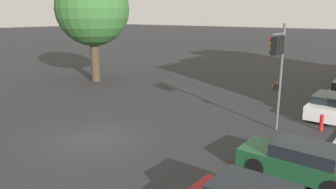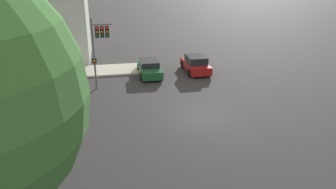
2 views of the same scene
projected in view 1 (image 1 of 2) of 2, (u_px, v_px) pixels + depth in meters
ground_plane at (94, 139)px, 16.50m from camera, size 300.00×300.00×0.00m
street_tree at (92, 9)px, 29.35m from camera, size 6.60×6.60×9.90m
traffic_signal at (278, 56)px, 16.45m from camera, size 0.57×1.70×5.65m
crossing_car_0 at (301, 162)px, 12.41m from camera, size 4.50×1.98×1.36m
parked_car_0 at (329, 105)px, 19.98m from camera, size 1.92×4.57×1.42m
fire_hydrant at (322, 122)px, 17.55m from camera, size 0.22×0.22×0.92m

